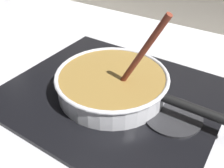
{
  "coord_description": "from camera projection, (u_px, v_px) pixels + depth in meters",
  "views": [
    {
      "loc": [
        0.3,
        -0.24,
        0.43
      ],
      "look_at": [
        0.01,
        0.21,
        0.04
      ],
      "focal_mm": 40.05,
      "sensor_mm": 36.0,
      "label": 1
    }
  ],
  "objects": [
    {
      "name": "burner_ring",
      "position": [
        112.0,
        91.0,
        0.68
      ],
      "size": [
        0.21,
        0.21,
        0.01
      ],
      "primitive_type": "torus",
      "color": "#592D0C",
      "rests_on": "hob_plate"
    },
    {
      "name": "hob_plate",
      "position": [
        112.0,
        94.0,
        0.68
      ],
      "size": [
        0.56,
        0.48,
        0.01
      ],
      "primitive_type": "cube",
      "color": "black",
      "rests_on": "ground"
    },
    {
      "name": "ground",
      "position": [
        57.0,
        150.0,
        0.56
      ],
      "size": [
        2.4,
        1.6,
        0.04
      ],
      "primitive_type": "cube",
      "color": "#B7B7BC"
    },
    {
      "name": "spare_burner",
      "position": [
        173.0,
        116.0,
        0.6
      ],
      "size": [
        0.14,
        0.14,
        0.01
      ],
      "primitive_type": "cylinder",
      "color": "#262628",
      "rests_on": "hob_plate"
    },
    {
      "name": "cooking_pan",
      "position": [
        113.0,
        83.0,
        0.66
      ],
      "size": [
        0.47,
        0.3,
        0.25
      ],
      "color": "silver",
      "rests_on": "hob_plate"
    }
  ]
}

